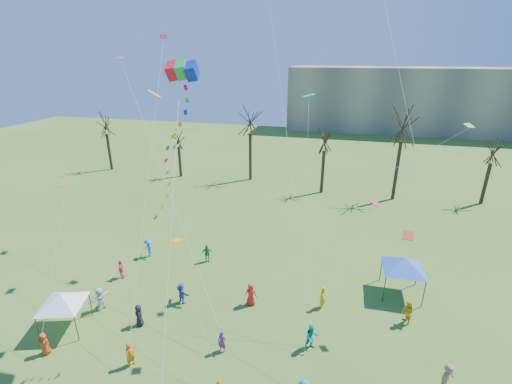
% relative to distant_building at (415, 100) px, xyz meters
% --- Properties ---
extents(distant_building, '(60.00, 14.00, 15.00)m').
position_rel_distant_building_xyz_m(distant_building, '(0.00, 0.00, 0.00)').
color(distant_building, gray).
rests_on(distant_building, ground).
extents(bare_tree_row, '(71.17, 9.70, 12.21)m').
position_rel_distant_building_xyz_m(bare_tree_row, '(-18.07, -46.26, -0.15)').
color(bare_tree_row, black).
rests_on(bare_tree_row, ground).
extents(big_box_kite, '(2.26, 6.01, 17.63)m').
position_rel_distant_building_xyz_m(big_box_kite, '(-25.42, -76.58, 4.97)').
color(big_box_kite, red).
rests_on(big_box_kite, ground).
extents(canopy_tent_white, '(3.67, 3.67, 2.88)m').
position_rel_distant_building_xyz_m(canopy_tent_white, '(-33.92, -78.37, -5.06)').
color(canopy_tent_white, '#3F3F44').
rests_on(canopy_tent_white, ground).
extents(canopy_tent_blue, '(4.36, 4.36, 3.27)m').
position_rel_distant_building_xyz_m(canopy_tent_blue, '(-10.76, -68.62, -4.73)').
color(canopy_tent_blue, '#3F3F44').
rests_on(canopy_tent_blue, ground).
extents(festival_crowd, '(25.35, 14.69, 1.86)m').
position_rel_distant_building_xyz_m(festival_crowd, '(-23.14, -75.32, -6.62)').
color(festival_crowd, '#BD3D17').
rests_on(festival_crowd, ground).
extents(small_kites_aloft, '(29.41, 19.02, 32.23)m').
position_rel_distant_building_xyz_m(small_kites_aloft, '(-23.25, -71.55, 6.45)').
color(small_kites_aloft, '#EB600C').
rests_on(small_kites_aloft, ground).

